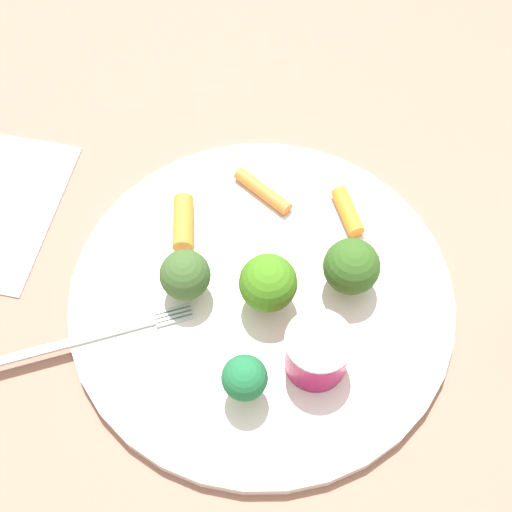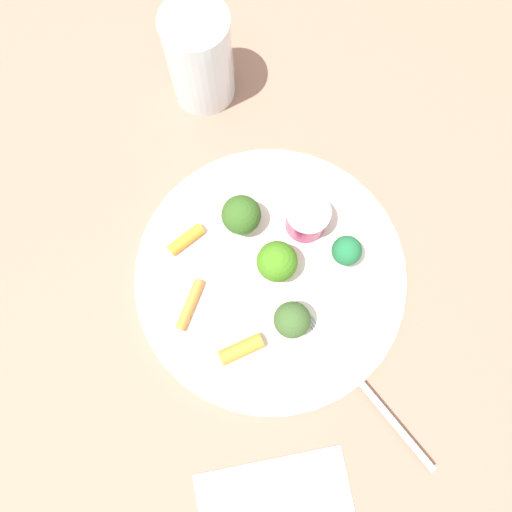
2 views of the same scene
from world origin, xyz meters
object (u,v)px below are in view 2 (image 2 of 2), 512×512
Objects in this scene: broccoli_floret_1 at (292,320)px; carrot_stick_1 at (190,305)px; broccoli_floret_0 at (241,215)px; broccoli_floret_2 at (346,251)px; sauce_cup at (307,218)px; carrot_stick_0 at (241,349)px; fork at (364,387)px; plate at (270,276)px; broccoli_floret_3 at (277,262)px; drinking_glass at (200,58)px; carrot_stick_2 at (186,239)px.

carrot_stick_1 is (0.03, 0.10, -0.02)m from broccoli_floret_1.
broccoli_floret_0 is 0.12m from broccoli_floret_2.
broccoli_floret_0 reaches higher than broccoli_floret_1.
sauce_cup is at bearing 40.08° from broccoli_floret_2.
fork is (-0.05, -0.12, -0.01)m from carrot_stick_0.
plate is 5.59× the size of broccoli_floret_3.
fork is at bearing -150.30° from broccoli_floret_0.
fork is (-0.13, -0.08, 0.01)m from plate.
broccoli_floret_2 is at bearing -139.92° from sauce_cup.
drinking_glass is (0.18, 0.03, 0.02)m from broccoli_floret_0.
broccoli_floret_0 reaches higher than fork.
broccoli_floret_1 is at bearing 164.72° from sauce_cup.
carrot_stick_1 is 1.29× the size of carrot_stick_2.
carrot_stick_0 reaches higher than carrot_stick_1.
drinking_glass reaches higher than sauce_cup.
sauce_cup is 0.27× the size of fork.
drinking_glass reaches higher than broccoli_floret_2.
carrot_stick_1 is (-0.02, 0.09, 0.01)m from plate.
plate is at bearing 15.51° from broccoli_floret_1.
carrot_stick_1 is at bearing 172.27° from drinking_glass.
fork is at bearing -150.44° from broccoli_floret_3.
broccoli_floret_1 is at bearing -164.49° from plate.
broccoli_floret_3 is at bearing 93.37° from broccoli_floret_2.
carrot_stick_0 is at bearing 152.77° from plate.
carrot_stick_1 is (-0.04, 0.17, -0.02)m from broccoli_floret_2.
plate is 0.25m from drinking_glass.
broccoli_floret_3 is at bearing -44.30° from plate.
fork is 0.39m from drinking_glass.
plate is at bearing 140.12° from sauce_cup.
carrot_stick_2 is (-0.01, 0.13, -0.01)m from sauce_cup.
sauce_cup is at bearing -32.86° from carrot_stick_0.
broccoli_floret_1 is 0.06m from broccoli_floret_3.
fork is (-0.18, -0.04, -0.02)m from sauce_cup.
fork is at bearing -135.72° from carrot_stick_2.
broccoli_floret_1 is (-0.11, 0.03, 0.01)m from sauce_cup.
sauce_cup is 0.38× the size of drinking_glass.
broccoli_floret_0 reaches higher than carrot_stick_0.
broccoli_floret_1 is 0.84× the size of carrot_stick_1.
carrot_stick_1 reaches higher than plate.
drinking_glass reaches higher than carrot_stick_2.
sauce_cup is 0.06m from broccoli_floret_2.
broccoli_floret_1 reaches higher than carrot_stick_0.
drinking_glass reaches higher than broccoli_floret_1.
plate is 6.44× the size of broccoli_floret_2.
broccoli_floret_2 is 0.98× the size of carrot_stick_0.
broccoli_floret_3 is (-0.05, -0.03, 0.00)m from broccoli_floret_0.
drinking_glass is (0.23, 0.06, 0.02)m from broccoli_floret_3.
broccoli_floret_0 is 0.91× the size of carrot_stick_1.
broccoli_floret_3 reaches higher than broccoli_floret_1.
broccoli_floret_2 is 0.07m from broccoli_floret_3.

